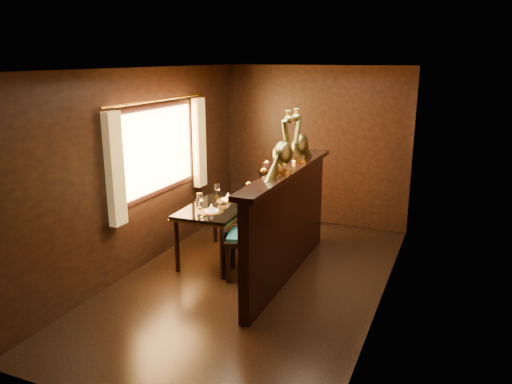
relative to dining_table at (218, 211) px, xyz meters
The scene contains 8 objects.
ground 1.08m from the dining_table, 33.40° to the right, with size 5.00×5.00×0.00m, color black.
room_shell 1.19m from the dining_table, 35.81° to the right, with size 3.04×5.04×2.52m.
partition 1.04m from the dining_table, ahead, with size 0.26×2.70×1.36m.
dining_table is the anchor object (origin of this frame).
chair_left 0.78m from the dining_table, 23.86° to the right, with size 0.64×0.66×1.42m.
chair_right 0.53m from the dining_table, ahead, with size 0.50×0.52×1.18m.
peacock_left 1.51m from the dining_table, 20.24° to the right, with size 0.22×0.58×0.69m, color #164430, non-canonical shape.
peacock_right 1.48m from the dining_table, 13.35° to the left, with size 0.21×0.57×0.68m, color #164430, non-canonical shape.
Camera 1 is at (2.18, -5.09, 2.63)m, focal length 35.00 mm.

